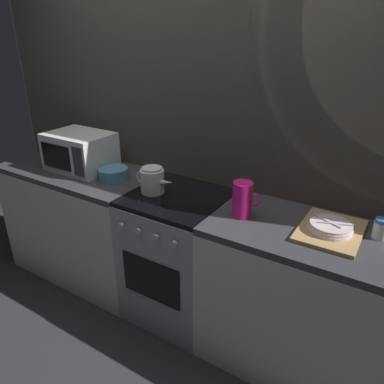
# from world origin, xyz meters

# --- Properties ---
(ground_plane) EXTENTS (8.00, 8.00, 0.00)m
(ground_plane) POSITION_xyz_m (0.00, 0.00, 0.00)
(ground_plane) COLOR #2D2D33
(back_wall) EXTENTS (3.60, 0.05, 2.40)m
(back_wall) POSITION_xyz_m (0.00, 0.32, 1.20)
(back_wall) COLOR #A39989
(back_wall) RESTS_ON ground_plane
(counter_left) EXTENTS (1.20, 0.60, 0.90)m
(counter_left) POSITION_xyz_m (-0.90, 0.00, 0.45)
(counter_left) COLOR silver
(counter_left) RESTS_ON ground_plane
(stove_unit) EXTENTS (0.60, 0.63, 0.90)m
(stove_unit) POSITION_xyz_m (-0.00, -0.00, 0.45)
(stove_unit) COLOR #9E9EA3
(stove_unit) RESTS_ON ground_plane
(counter_right) EXTENTS (1.20, 0.60, 0.90)m
(counter_right) POSITION_xyz_m (0.90, 0.00, 0.45)
(counter_right) COLOR silver
(counter_right) RESTS_ON ground_plane
(microwave) EXTENTS (0.46, 0.35, 0.27)m
(microwave) POSITION_xyz_m (-0.87, 0.02, 1.04)
(microwave) COLOR white
(microwave) RESTS_ON counter_left
(kettle) EXTENTS (0.28, 0.15, 0.17)m
(kettle) POSITION_xyz_m (-0.16, -0.04, 0.98)
(kettle) COLOR white
(kettle) RESTS_ON stove_unit
(mixing_bowl) EXTENTS (0.20, 0.20, 0.08)m
(mixing_bowl) POSITION_xyz_m (-0.53, -0.01, 0.94)
(mixing_bowl) COLOR teal
(mixing_bowl) RESTS_ON counter_left
(pitcher) EXTENTS (0.16, 0.11, 0.20)m
(pitcher) POSITION_xyz_m (0.45, -0.03, 1.00)
(pitcher) COLOR #E5197A
(pitcher) RESTS_ON counter_right
(dish_pile) EXTENTS (0.30, 0.40, 0.07)m
(dish_pile) POSITION_xyz_m (0.92, 0.03, 0.92)
(dish_pile) COLOR tan
(dish_pile) RESTS_ON counter_right
(spice_jar) EXTENTS (0.08, 0.08, 0.10)m
(spice_jar) POSITION_xyz_m (1.14, 0.12, 0.95)
(spice_jar) COLOR silver
(spice_jar) RESTS_ON counter_right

